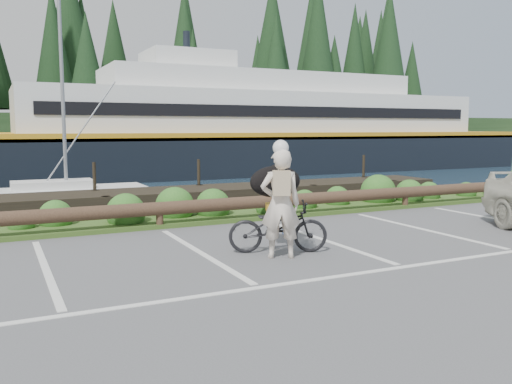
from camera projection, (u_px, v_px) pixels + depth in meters
ground at (247, 281)px, 7.93m from camera, size 72.00×72.00×0.00m
harbor_backdrop at (20, 143)px, 78.23m from camera, size 170.00×160.00×30.00m
vegetation_strip at (152, 222)px, 12.66m from camera, size 34.00×1.60×0.10m
log_rail at (160, 229)px, 12.04m from camera, size 32.00×0.30×0.60m
bicycle at (278, 227)px, 9.69m from camera, size 1.87×1.25×0.93m
cyclist at (280, 204)px, 9.23m from camera, size 0.80×0.68×1.87m
dog at (275, 181)px, 10.16m from camera, size 0.86×1.15×0.60m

